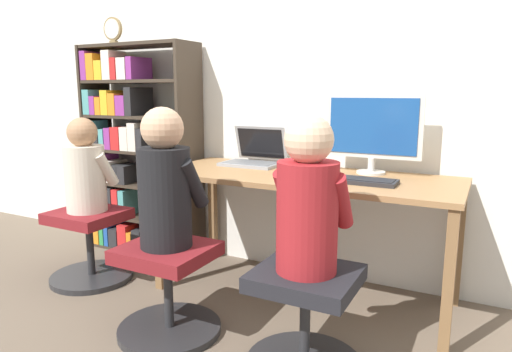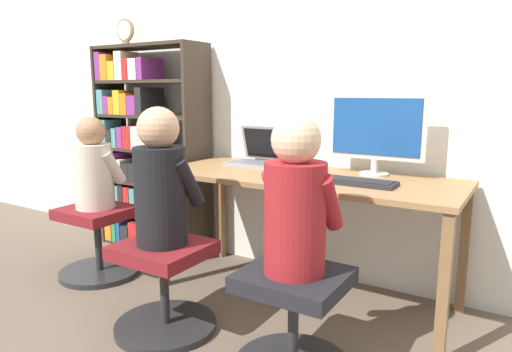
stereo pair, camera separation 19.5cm
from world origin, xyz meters
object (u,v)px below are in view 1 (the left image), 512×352
Objects in this scene: office_chair_right at (168,288)px; person_at_laptop at (165,183)px; desktop_monitor at (373,130)px; office_chair_side at (90,244)px; laptop at (254,157)px; bookshelf at (128,151)px; office_chair_left at (305,319)px; person_at_monitor at (308,201)px; desk_clock at (113,30)px; person_near_shelf at (85,170)px; keyboard at (358,180)px.

person_at_laptop is at bearing 90.00° from office_chair_right.
desktop_monitor reaches higher than office_chair_side.
bookshelf reaches higher than laptop.
office_chair_left is 1.00× the size of office_chair_right.
person_at_monitor is 1.76m from office_chair_side.
desk_clock is 1.10m from person_near_shelf.
bookshelf is at bearing -179.03° from desktop_monitor.
desktop_monitor is 0.83× the size of person_at_monitor.
keyboard is (0.78, -0.28, -0.04)m from laptop.
bookshelf is 0.63m from person_near_shelf.
keyboard is 0.26× the size of bookshelf.
office_chair_left is (-0.05, -0.92, -0.77)m from desktop_monitor.
laptop is 0.92m from person_at_laptop.
office_chair_right is at bearing -19.01° from office_chair_side.
office_chair_side is at bearing 170.29° from person_at_monitor.
person_near_shelf is at bearing 90.00° from office_chair_side.
office_chair_side is at bearing 170.14° from office_chair_left.
bookshelf is 2.96× the size of office_chair_side.
office_chair_right is at bearing -130.04° from desktop_monitor.
bookshelf is at bearing 140.05° from office_chair_right.
bookshelf reaches higher than office_chair_left.
laptop is 0.62× the size of person_near_shelf.
desktop_monitor reaches higher than person_at_monitor.
keyboard is 1.73m from person_near_shelf.
person_at_laptop is 1.15× the size of person_near_shelf.
laptop is at bearing 0.47° from bookshelf.
person_at_laptop is at bearing -178.54° from office_chair_left.
desk_clock is at bearing 111.65° from person_near_shelf.
person_near_shelf is at bearing 170.15° from person_at_monitor.
person_near_shelf is (-1.70, -0.32, -0.03)m from keyboard.
laptop is 0.70× the size of office_chair_right.
office_chair_side is at bearing -169.04° from keyboard.
keyboard is at bearing 38.44° from person_at_laptop.
office_chair_left is 0.93m from person_at_laptop.
desk_clock is at bearing 156.37° from person_at_monitor.
person_at_monitor reaches higher than office_chair_right.
desktop_monitor is at bearing 87.13° from person_at_monitor.
bookshelf is at bearing 107.48° from office_chair_side.
laptop reaches higher than office_chair_side.
bookshelf reaches higher than office_chair_right.
person_at_monitor is (-0.05, -0.61, 0.01)m from keyboard.
desktop_monitor is at bearing 90.99° from keyboard.
person_near_shelf reaches higher than keyboard.
keyboard is at bearing 10.83° from person_near_shelf.
person_at_laptop is 0.95m from person_near_shelf.
office_chair_side is (-0.90, 0.31, 0.00)m from office_chair_right.
person_near_shelf is at bearing -159.57° from desktop_monitor.
desk_clock is at bearing -176.85° from desktop_monitor.
person_near_shelf is at bearing -146.41° from laptop.
office_chair_side is at bearing -146.23° from laptop.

